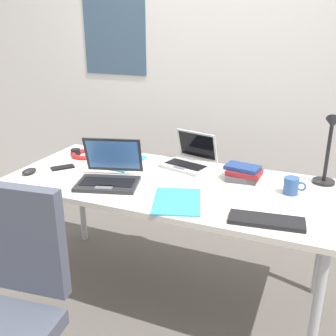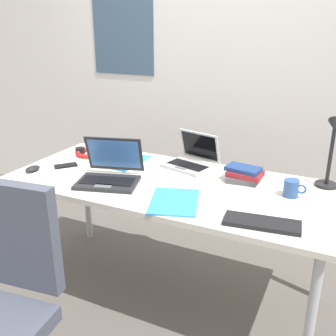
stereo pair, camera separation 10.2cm
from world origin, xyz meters
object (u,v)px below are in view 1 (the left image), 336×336
Objects in this scene: computer_mouse at (29,171)px; paper_folder_back_right at (177,201)px; cell_phone at (63,167)px; external_keyboard at (266,221)px; paper_folder_back_left at (120,162)px; office_chair at (3,332)px; headphones at (85,154)px; laptop_near_mouse at (189,160)px; coffee_mug at (291,186)px; book_stack at (243,173)px; laptop_far_corner at (109,174)px; desk_lamp at (328,151)px.

paper_folder_back_right is at bearing 6.53° from computer_mouse.
external_keyboard is at bearing 30.15° from cell_phone.
external_keyboard is 1.06× the size of paper_folder_back_right.
paper_folder_back_left is 1.20m from office_chair.
computer_mouse is at bearing -106.09° from headphones.
laptop_near_mouse reaches higher than headphones.
headphones is 0.69× the size of paper_folder_back_left.
coffee_mug is at bearing 19.53° from computer_mouse.
cell_phone is 0.65× the size of book_stack.
cell_phone is 0.36m from paper_folder_back_left.
cell_phone is 1.33m from coffee_mug.
laptop_near_mouse is at bearing 74.45° from office_chair.
laptop_far_corner is at bearing 27.59° from cell_phone.
laptop_near_mouse is 0.71m from headphones.
cell_phone is at bearing 167.67° from paper_folder_back_right.
laptop_far_corner is at bearing -159.35° from desk_lamp.
headphones reaches higher than computer_mouse.
headphones reaches higher than external_keyboard.
desk_lamp is 1.21× the size of external_keyboard.
external_keyboard is at bearing -65.57° from book_stack.
laptop_far_corner is 0.45m from paper_folder_back_right.
laptop_far_corner is 0.39m from cell_phone.
paper_folder_back_right is 0.60m from coffee_mug.
desk_lamp reaches higher than computer_mouse.
book_stack is at bearing 52.69° from cell_phone.
paper_folder_back_left is at bearing -3.48° from headphones.
cell_phone is at bearing 167.31° from laptop_far_corner.
desk_lamp is at bearing 51.04° from coffee_mug.
coffee_mug reaches higher than headphones.
external_keyboard is 0.34× the size of office_chair.
paper_folder_back_right is at bearing -27.38° from headphones.
paper_folder_back_right is 2.74× the size of coffee_mug.
computer_mouse is 0.42m from headphones.
desk_lamp is 0.62m from external_keyboard.
paper_folder_back_right is at bearing 166.85° from external_keyboard.
laptop_near_mouse reaches higher than cell_phone.
desk_lamp is at bearing 47.85° from office_chair.
laptop_near_mouse reaches higher than book_stack.
computer_mouse is 1.47m from coffee_mug.
external_keyboard is (0.56, -0.55, -0.03)m from laptop_near_mouse.
laptop_near_mouse reaches higher than external_keyboard.
office_chair is (0.36, -1.16, -0.36)m from headphones.
headphones reaches higher than cell_phone.
paper_folder_back_right is (-0.66, -0.50, -0.19)m from desk_lamp.
desk_lamp is at bearing 4.60° from paper_folder_back_left.
computer_mouse reaches higher than paper_folder_back_right.
coffee_mug reaches higher than book_stack.
coffee_mug is (1.33, -0.11, 0.03)m from headphones.
desk_lamp is 1.49m from headphones.
coffee_mug is at bearing -128.96° from desk_lamp.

